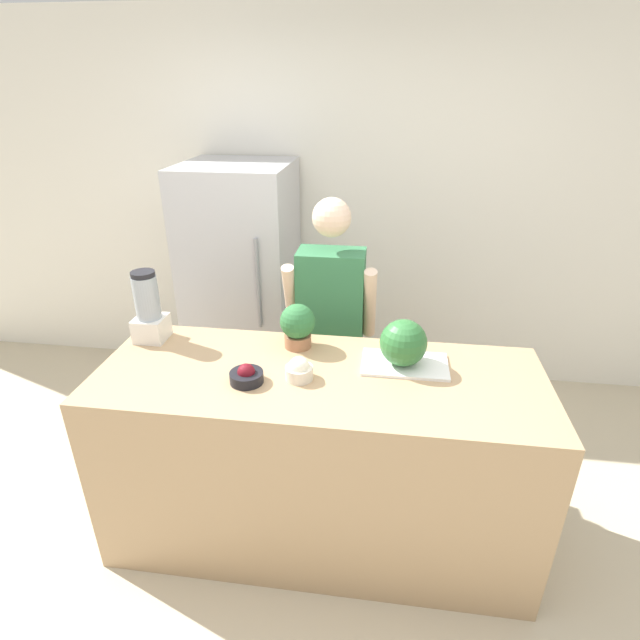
{
  "coord_description": "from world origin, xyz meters",
  "views": [
    {
      "loc": [
        0.27,
        -1.51,
        2.14
      ],
      "look_at": [
        0.0,
        0.42,
        1.2
      ],
      "focal_mm": 28.0,
      "sensor_mm": 36.0,
      "label": 1
    }
  ],
  "objects_px": {
    "refrigerator": "(243,285)",
    "potted_plant": "(298,325)",
    "blender": "(148,310)",
    "bowl_cream": "(299,370)",
    "watermelon": "(403,343)",
    "person": "(330,332)",
    "bowl_cherries": "(246,376)"
  },
  "relations": [
    {
      "from": "person",
      "to": "watermelon",
      "type": "height_order",
      "value": "person"
    },
    {
      "from": "potted_plant",
      "to": "refrigerator",
      "type": "bearing_deg",
      "value": 119.02
    },
    {
      "from": "watermelon",
      "to": "blender",
      "type": "distance_m",
      "value": 1.25
    },
    {
      "from": "potted_plant",
      "to": "bowl_cherries",
      "type": "bearing_deg",
      "value": -115.13
    },
    {
      "from": "bowl_cream",
      "to": "potted_plant",
      "type": "xyz_separation_m",
      "value": [
        -0.06,
        0.29,
        0.07
      ]
    },
    {
      "from": "bowl_cherries",
      "to": "bowl_cream",
      "type": "relative_size",
      "value": 1.2
    },
    {
      "from": "bowl_cream",
      "to": "potted_plant",
      "type": "relative_size",
      "value": 0.55
    },
    {
      "from": "person",
      "to": "blender",
      "type": "height_order",
      "value": "person"
    },
    {
      "from": "refrigerator",
      "to": "potted_plant",
      "type": "xyz_separation_m",
      "value": [
        0.58,
        -1.05,
        0.24
      ]
    },
    {
      "from": "refrigerator",
      "to": "bowl_cream",
      "type": "height_order",
      "value": "refrigerator"
    },
    {
      "from": "watermelon",
      "to": "blender",
      "type": "height_order",
      "value": "blender"
    },
    {
      "from": "bowl_cream",
      "to": "blender",
      "type": "distance_m",
      "value": 0.85
    },
    {
      "from": "refrigerator",
      "to": "bowl_cream",
      "type": "bearing_deg",
      "value": -64.47
    },
    {
      "from": "watermelon",
      "to": "bowl_cherries",
      "type": "xyz_separation_m",
      "value": [
        -0.67,
        -0.23,
        -0.09
      ]
    },
    {
      "from": "person",
      "to": "refrigerator",
      "type": "bearing_deg",
      "value": 138.42
    },
    {
      "from": "bowl_cherries",
      "to": "watermelon",
      "type": "bearing_deg",
      "value": 18.82
    },
    {
      "from": "refrigerator",
      "to": "bowl_cream",
      "type": "relative_size",
      "value": 13.59
    },
    {
      "from": "potted_plant",
      "to": "person",
      "type": "bearing_deg",
      "value": 75.71
    },
    {
      "from": "person",
      "to": "potted_plant",
      "type": "distance_m",
      "value": 0.51
    },
    {
      "from": "bowl_cream",
      "to": "refrigerator",
      "type": "bearing_deg",
      "value": 115.53
    },
    {
      "from": "person",
      "to": "watermelon",
      "type": "relative_size",
      "value": 7.46
    },
    {
      "from": "bowl_cherries",
      "to": "bowl_cream",
      "type": "bearing_deg",
      "value": 14.74
    },
    {
      "from": "bowl_cherries",
      "to": "bowl_cream",
      "type": "xyz_separation_m",
      "value": [
        0.22,
        0.06,
        0.01
      ]
    },
    {
      "from": "bowl_cherries",
      "to": "blender",
      "type": "distance_m",
      "value": 0.68
    },
    {
      "from": "refrigerator",
      "to": "blender",
      "type": "bearing_deg",
      "value": -98.43
    },
    {
      "from": "bowl_cream",
      "to": "blender",
      "type": "relative_size",
      "value": 0.34
    },
    {
      "from": "refrigerator",
      "to": "watermelon",
      "type": "bearing_deg",
      "value": -47.14
    },
    {
      "from": "bowl_cream",
      "to": "blender",
      "type": "xyz_separation_m",
      "value": [
        -0.8,
        0.27,
        0.12
      ]
    },
    {
      "from": "watermelon",
      "to": "bowl_cream",
      "type": "distance_m",
      "value": 0.48
    },
    {
      "from": "person",
      "to": "bowl_cream",
      "type": "bearing_deg",
      "value": -94.2
    },
    {
      "from": "person",
      "to": "blender",
      "type": "relative_size",
      "value": 4.4
    },
    {
      "from": "refrigerator",
      "to": "potted_plant",
      "type": "relative_size",
      "value": 7.51
    }
  ]
}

